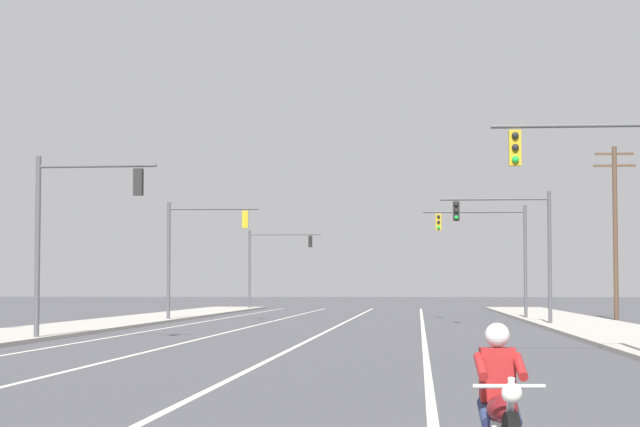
{
  "coord_description": "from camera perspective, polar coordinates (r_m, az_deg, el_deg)",
  "views": [
    {
      "loc": [
        3.53,
        -6.0,
        1.84
      ],
      "look_at": [
        1.75,
        16.53,
        3.16
      ],
      "focal_mm": 69.78,
      "sensor_mm": 36.0,
      "label": 1
    }
  ],
  "objects": [
    {
      "name": "lane_stripe_left",
      "position": [
        51.59,
        -3.93,
        -5.37
      ],
      "size": [
        0.16,
        100.0,
        0.01
      ],
      "primitive_type": "cube",
      "color": "beige",
      "rests_on": "ground"
    },
    {
      "name": "traffic_signal_near_left",
      "position": [
        42.41,
        -11.34,
        -0.29
      ],
      "size": [
        4.15,
        0.37,
        6.2
      ],
      "color": "#47474C",
      "rests_on": "ground"
    },
    {
      "name": "sidewalk_kerb_left",
      "position": [
        48.3,
        -13.14,
        -5.35
      ],
      "size": [
        4.4,
        110.0,
        0.14
      ],
      "primitive_type": "cube",
      "color": "#ADA89E",
      "rests_on": "ground"
    },
    {
      "name": "utility_pole_right_far",
      "position": [
        69.44,
        13.39,
        -0.56
      ],
      "size": [
        2.27,
        0.26,
        9.44
      ],
      "color": "#4C3828",
      "rests_on": "ground"
    },
    {
      "name": "traffic_signal_mid_right",
      "position": [
        58.01,
        9.04,
        -1.05
      ],
      "size": [
        5.11,
        0.37,
        6.2
      ],
      "color": "#47474C",
      "rests_on": "ground"
    },
    {
      "name": "motorcycle_with_rider",
      "position": [
        13.0,
        8.27,
        -8.86
      ],
      "size": [
        0.7,
        2.19,
        1.46
      ],
      "color": "black",
      "rests_on": "ground"
    },
    {
      "name": "traffic_signal_mid_left",
      "position": [
        64.96,
        -5.77,
        -1.34
      ],
      "size": [
        4.78,
        0.54,
        6.2
      ],
      "color": "#47474C",
      "rests_on": "ground"
    },
    {
      "name": "traffic_signal_near_right",
      "position": [
        31.72,
        13.02,
        0.73
      ],
      "size": [
        4.08,
        0.37,
        6.2
      ],
      "color": "#47474C",
      "rests_on": "ground"
    },
    {
      "name": "traffic_signal_far_left",
      "position": [
        97.05,
        -2.28,
        -1.97
      ],
      "size": [
        5.68,
        0.58,
        6.2
      ],
      "color": "#47474C",
      "rests_on": "ground"
    },
    {
      "name": "lane_stripe_far_left",
      "position": [
        52.21,
        -7.67,
        -5.33
      ],
      "size": [
        0.16,
        100.0,
        0.01
      ],
      "primitive_type": "cube",
      "color": "beige",
      "rests_on": "ground"
    },
    {
      "name": "lane_stripe_right",
      "position": [
        51.04,
        4.76,
        -5.39
      ],
      "size": [
        0.16,
        100.0,
        0.01
      ],
      "primitive_type": "cube",
      "color": "beige",
      "rests_on": "ground"
    },
    {
      "name": "traffic_signal_far_right",
      "position": [
        67.91,
        8.03,
        -1.37
      ],
      "size": [
        5.59,
        0.41,
        6.2
      ],
      "color": "#47474C",
      "rests_on": "ground"
    },
    {
      "name": "sidewalk_kerb_right",
      "position": [
        46.65,
        13.9,
        -5.42
      ],
      "size": [
        4.4,
        110.0,
        0.14
      ],
      "primitive_type": "cube",
      "color": "#ADA89E",
      "rests_on": "ground"
    },
    {
      "name": "lane_stripe_center",
      "position": [
        51.17,
        0.37,
        -5.4
      ],
      "size": [
        0.16,
        100.0,
        0.01
      ],
      "primitive_type": "cube",
      "color": "beige",
      "rests_on": "ground"
    }
  ]
}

